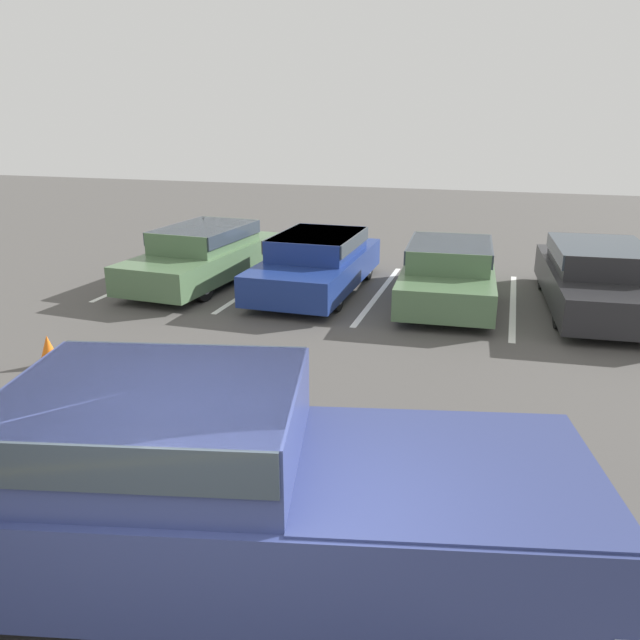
{
  "coord_description": "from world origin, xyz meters",
  "views": [
    {
      "loc": [
        1.56,
        -2.85,
        3.67
      ],
      "look_at": [
        -0.78,
        4.88,
        1.0
      ],
      "focal_mm": 35.0,
      "sensor_mm": 36.0,
      "label": 1
    }
  ],
  "objects_px": {
    "parked_sedan_c": "(449,270)",
    "parked_sedan_a": "(205,252)",
    "parked_sedan_b": "(317,261)",
    "parked_sedan_d": "(598,276)",
    "traffic_cone": "(49,352)",
    "pickup_truck": "(201,486)",
    "wheel_stop_curb": "(299,254)"
  },
  "relations": [
    {
      "from": "pickup_truck",
      "to": "wheel_stop_curb",
      "type": "xyz_separation_m",
      "value": [
        -3.22,
        11.91,
        -0.8
      ]
    },
    {
      "from": "parked_sedan_a",
      "to": "parked_sedan_b",
      "type": "relative_size",
      "value": 1.07
    },
    {
      "from": "traffic_cone",
      "to": "pickup_truck",
      "type": "bearing_deg",
      "value": -38.32
    },
    {
      "from": "parked_sedan_d",
      "to": "wheel_stop_curb",
      "type": "relative_size",
      "value": 2.86
    },
    {
      "from": "parked_sedan_a",
      "to": "parked_sedan_c",
      "type": "height_order",
      "value": "parked_sedan_a"
    },
    {
      "from": "parked_sedan_c",
      "to": "traffic_cone",
      "type": "height_order",
      "value": "parked_sedan_c"
    },
    {
      "from": "wheel_stop_curb",
      "to": "parked_sedan_d",
      "type": "bearing_deg",
      "value": -21.91
    },
    {
      "from": "pickup_truck",
      "to": "traffic_cone",
      "type": "xyz_separation_m",
      "value": [
        -4.38,
        3.46,
        -0.64
      ]
    },
    {
      "from": "pickup_truck",
      "to": "parked_sedan_c",
      "type": "xyz_separation_m",
      "value": [
        1.07,
        8.78,
        -0.22
      ]
    },
    {
      "from": "parked_sedan_c",
      "to": "wheel_stop_curb",
      "type": "distance_m",
      "value": 5.34
    },
    {
      "from": "parked_sedan_d",
      "to": "parked_sedan_b",
      "type": "bearing_deg",
      "value": -91.36
    },
    {
      "from": "parked_sedan_a",
      "to": "wheel_stop_curb",
      "type": "xyz_separation_m",
      "value": [
        1.2,
        3.14,
        -0.61
      ]
    },
    {
      "from": "parked_sedan_a",
      "to": "parked_sedan_b",
      "type": "xyz_separation_m",
      "value": [
        2.67,
        0.02,
        -0.02
      ]
    },
    {
      "from": "parked_sedan_a",
      "to": "parked_sedan_c",
      "type": "relative_size",
      "value": 1.11
    },
    {
      "from": "parked_sedan_a",
      "to": "wheel_stop_curb",
      "type": "bearing_deg",
      "value": 162.84
    },
    {
      "from": "pickup_truck",
      "to": "parked_sedan_c",
      "type": "distance_m",
      "value": 8.85
    },
    {
      "from": "traffic_cone",
      "to": "wheel_stop_curb",
      "type": "height_order",
      "value": "traffic_cone"
    },
    {
      "from": "parked_sedan_c",
      "to": "traffic_cone",
      "type": "xyz_separation_m",
      "value": [
        -5.45,
        -5.32,
        -0.42
      ]
    },
    {
      "from": "pickup_truck",
      "to": "parked_sedan_b",
      "type": "height_order",
      "value": "pickup_truck"
    },
    {
      "from": "parked_sedan_a",
      "to": "parked_sedan_d",
      "type": "height_order",
      "value": "parked_sedan_d"
    },
    {
      "from": "parked_sedan_b",
      "to": "traffic_cone",
      "type": "relative_size",
      "value": 9.06
    },
    {
      "from": "parked_sedan_b",
      "to": "traffic_cone",
      "type": "distance_m",
      "value": 5.96
    },
    {
      "from": "parked_sedan_b",
      "to": "parked_sedan_c",
      "type": "xyz_separation_m",
      "value": [
        2.81,
        -0.01,
        -0.01
      ]
    },
    {
      "from": "parked_sedan_d",
      "to": "traffic_cone",
      "type": "height_order",
      "value": "parked_sedan_d"
    },
    {
      "from": "parked_sedan_c",
      "to": "parked_sedan_d",
      "type": "xyz_separation_m",
      "value": [
        2.84,
        0.27,
        0.03
      ]
    },
    {
      "from": "parked_sedan_c",
      "to": "parked_sedan_a",
      "type": "bearing_deg",
      "value": -93.51
    },
    {
      "from": "pickup_truck",
      "to": "parked_sedan_b",
      "type": "xyz_separation_m",
      "value": [
        -1.74,
        8.79,
        -0.21
      ]
    },
    {
      "from": "pickup_truck",
      "to": "parked_sedan_d",
      "type": "bearing_deg",
      "value": 53.98
    },
    {
      "from": "parked_sedan_b",
      "to": "parked_sedan_d",
      "type": "distance_m",
      "value": 5.65
    },
    {
      "from": "parked_sedan_d",
      "to": "wheel_stop_curb",
      "type": "height_order",
      "value": "parked_sedan_d"
    },
    {
      "from": "parked_sedan_b",
      "to": "parked_sedan_c",
      "type": "distance_m",
      "value": 2.81
    },
    {
      "from": "traffic_cone",
      "to": "wheel_stop_curb",
      "type": "xyz_separation_m",
      "value": [
        1.16,
        8.45,
        -0.16
      ]
    }
  ]
}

